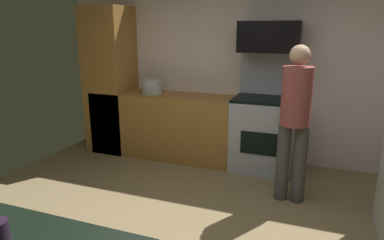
% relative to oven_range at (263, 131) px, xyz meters
% --- Properties ---
extents(wall_back, '(5.20, 0.12, 2.60)m').
position_rel_oven_range_xyz_m(wall_back, '(-0.37, 0.37, 0.79)').
color(wall_back, silver).
rests_on(wall_back, ground).
extents(lower_cabinet_run, '(2.40, 0.60, 0.90)m').
position_rel_oven_range_xyz_m(lower_cabinet_run, '(-1.27, 0.01, -0.06)').
color(lower_cabinet_run, '#A57034').
rests_on(lower_cabinet_run, ground).
extents(cabinet_column, '(0.60, 0.60, 2.10)m').
position_rel_oven_range_xyz_m(cabinet_column, '(-2.27, 0.01, 0.54)').
color(cabinet_column, '#A57034').
rests_on(cabinet_column, ground).
extents(oven_range, '(0.76, 0.65, 1.51)m').
position_rel_oven_range_xyz_m(oven_range, '(0.00, 0.00, 0.00)').
color(oven_range, '#ADB0C1').
rests_on(oven_range, ground).
extents(microwave, '(0.74, 0.38, 0.38)m').
position_rel_oven_range_xyz_m(microwave, '(0.00, 0.09, 1.18)').
color(microwave, black).
rests_on(microwave, oven_range).
extents(person_cook, '(0.31, 0.30, 1.64)m').
position_rel_oven_range_xyz_m(person_cook, '(0.42, -0.77, 0.41)').
color(person_cook, '#464646').
rests_on(person_cook, ground).
extents(stock_pot, '(0.29, 0.29, 0.20)m').
position_rel_oven_range_xyz_m(stock_pot, '(-1.59, 0.01, 0.49)').
color(stock_pot, '#B4BFC5').
rests_on(stock_pot, lower_cabinet_run).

